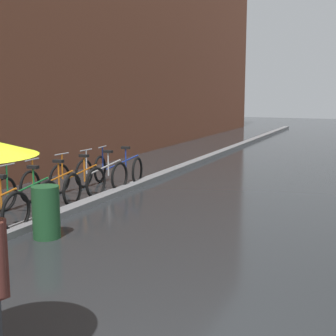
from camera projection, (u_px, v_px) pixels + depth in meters
The scene contains 7 objects.
kerb_strip at pixel (179, 168), 14.23m from camera, with size 0.30×36.00×0.12m, color slate.
parked_bicycle_2 at pixel (26, 195), 9.10m from camera, with size 1.10×0.73×0.96m.
parked_bicycle_3 at pixel (51, 187), 9.85m from camera, with size 1.13×0.77×0.96m.
parked_bicycle_4 at pixel (77, 180), 10.69m from camera, with size 1.13×0.78×0.96m.
parked_bicycle_5 at pixel (101, 174), 11.41m from camera, with size 1.11×0.74×0.96m.
parked_bicycle_6 at pixel (118, 169), 12.14m from camera, with size 1.17×0.84×0.96m.
litter_bin at pixel (46, 212), 7.61m from camera, with size 0.44×0.44×0.85m, color #1E4C28.
Camera 1 is at (2.19, -2.98, 2.34)m, focal length 50.88 mm.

